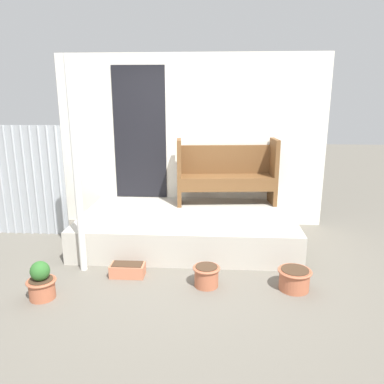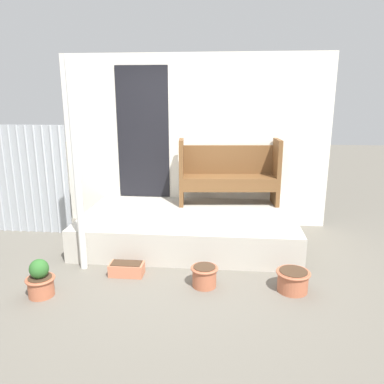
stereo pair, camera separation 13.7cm
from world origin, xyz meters
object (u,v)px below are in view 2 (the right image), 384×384
support_post (77,169)px  bench (229,171)px  planter_box_rect (127,269)px  flower_pot_right (293,280)px  flower_pot_left (40,280)px  flower_pot_middle (204,275)px

support_post → bench: 2.28m
bench → planter_box_rect: bearing=-130.4°
bench → flower_pot_right: 2.09m
support_post → flower_pot_left: 1.24m
flower_pot_middle → planter_box_rect: bearing=169.2°
support_post → flower_pot_left: bearing=-106.6°
support_post → planter_box_rect: size_ratio=6.23×
flower_pot_middle → planter_box_rect: (-0.90, 0.17, -0.05)m
flower_pot_right → support_post: bearing=172.5°
flower_pot_left → flower_pot_right: (2.57, 0.34, -0.05)m
bench → flower_pot_left: 2.96m
flower_pot_left → flower_pot_right: bearing=7.6°
support_post → flower_pot_left: (-0.20, -0.66, -1.03)m
bench → flower_pot_left: (-1.89, -2.15, -0.73)m
flower_pot_middle → support_post: bearing=168.3°
planter_box_rect → bench: bearing=55.1°
flower_pot_left → flower_pot_middle: bearing=12.2°
support_post → bench: support_post is taller
flower_pot_left → planter_box_rect: size_ratio=1.03×
support_post → flower_pot_left: size_ratio=6.04×
planter_box_rect → flower_pot_left: bearing=-144.9°
flower_pot_right → bench: bearing=110.8°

